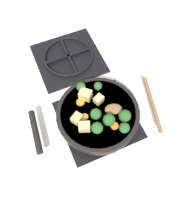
# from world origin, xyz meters

# --- Properties ---
(ground_plane) EXTENTS (2.40, 2.40, 0.00)m
(ground_plane) POSITION_xyz_m (0.00, 0.00, 0.00)
(ground_plane) COLOR white
(front_burner_grate) EXTENTS (0.31, 0.31, 0.03)m
(front_burner_grate) POSITION_xyz_m (0.00, 0.00, 0.01)
(front_burner_grate) COLOR black
(front_burner_grate) RESTS_ON ground_plane
(rear_burner_grate) EXTENTS (0.31, 0.31, 0.03)m
(rear_burner_grate) POSITION_xyz_m (0.00, 0.36, 0.01)
(rear_burner_grate) COLOR black
(rear_burner_grate) RESTS_ON ground_plane
(skillet_pan) EXTENTS (0.44, 0.33, 0.05)m
(skillet_pan) POSITION_xyz_m (-0.00, 0.00, 0.05)
(skillet_pan) COLOR black
(skillet_pan) RESTS_ON front_burner_grate
(wooden_spoon) EXTENTS (0.23, 0.24, 0.02)m
(wooden_spoon) POSITION_xyz_m (0.15, -0.04, 0.08)
(wooden_spoon) COLOR brown
(wooden_spoon) RESTS_ON skillet_pan
(tofu_cube_center_large) EXTENTS (0.05, 0.05, 0.03)m
(tofu_cube_center_large) POSITION_xyz_m (-0.07, -0.04, 0.09)
(tofu_cube_center_large) COLOR #DBB770
(tofu_cube_center_large) RESTS_ON skillet_pan
(tofu_cube_near_handle) EXTENTS (0.05, 0.04, 0.03)m
(tofu_cube_near_handle) POSITION_xyz_m (0.02, 0.04, 0.09)
(tofu_cube_near_handle) COLOR #DBB770
(tofu_cube_near_handle) RESTS_ON skillet_pan
(tofu_cube_east_chunk) EXTENTS (0.06, 0.06, 0.04)m
(tofu_cube_east_chunk) POSITION_xyz_m (-0.02, 0.08, 0.09)
(tofu_cube_east_chunk) COLOR #DBB770
(tofu_cube_east_chunk) RESTS_ON skillet_pan
(tofu_cube_west_chunk) EXTENTS (0.05, 0.05, 0.03)m
(tofu_cube_west_chunk) POSITION_xyz_m (-0.09, -0.00, 0.09)
(tofu_cube_west_chunk) COLOR #DBB770
(tofu_cube_west_chunk) RESTS_ON skillet_pan
(broccoli_floret_near_spoon) EXTENTS (0.03, 0.03, 0.04)m
(broccoli_floret_near_spoon) POSITION_xyz_m (0.04, 0.10, 0.10)
(broccoli_floret_near_spoon) COLOR #709956
(broccoli_floret_near_spoon) RESTS_ON skillet_pan
(broccoli_floret_center_top) EXTENTS (0.05, 0.05, 0.05)m
(broccoli_floret_center_top) POSITION_xyz_m (0.08, -0.07, 0.10)
(broccoli_floret_center_top) COLOR #709956
(broccoli_floret_center_top) RESTS_ON skillet_pan
(broccoli_floret_east_rim) EXTENTS (0.04, 0.04, 0.05)m
(broccoli_floret_east_rim) POSITION_xyz_m (-0.02, -0.02, 0.10)
(broccoli_floret_east_rim) COLOR #709956
(broccoli_floret_east_rim) RESTS_ON skillet_pan
(broccoli_floret_west_rim) EXTENTS (0.05, 0.05, 0.05)m
(broccoli_floret_west_rim) POSITION_xyz_m (0.02, -0.06, 0.10)
(broccoli_floret_west_rim) COLOR #709956
(broccoli_floret_west_rim) RESTS_ON skillet_pan
(broccoli_floret_north_edge) EXTENTS (0.04, 0.04, 0.05)m
(broccoli_floret_north_edge) POSITION_xyz_m (0.06, -0.11, 0.10)
(broccoli_floret_north_edge) COLOR #709956
(broccoli_floret_north_edge) RESTS_ON skillet_pan
(broccoli_floret_south_cluster) EXTENTS (0.04, 0.04, 0.05)m
(broccoli_floret_south_cluster) POSITION_xyz_m (-0.02, 0.12, 0.10)
(broccoli_floret_south_cluster) COLOR #709956
(broccoli_floret_south_cluster) RESTS_ON skillet_pan
(broccoli_floret_mid_floret) EXTENTS (0.04, 0.04, 0.05)m
(broccoli_floret_mid_floret) POSITION_xyz_m (-0.03, -0.07, 0.10)
(broccoli_floret_mid_floret) COLOR #709956
(broccoli_floret_mid_floret) RESTS_ON skillet_pan
(carrot_slice_orange_thin) EXTENTS (0.03, 0.03, 0.01)m
(carrot_slice_orange_thin) POSITION_xyz_m (-0.06, -0.00, 0.08)
(carrot_slice_orange_thin) COLOR orange
(carrot_slice_orange_thin) RESTS_ON skillet_pan
(carrot_slice_near_center) EXTENTS (0.03, 0.03, 0.01)m
(carrot_slice_near_center) POSITION_xyz_m (-0.05, 0.07, 0.08)
(carrot_slice_near_center) COLOR orange
(carrot_slice_near_center) RESTS_ON skillet_pan
(carrot_slice_edge_slice) EXTENTS (0.03, 0.03, 0.01)m
(carrot_slice_edge_slice) POSITION_xyz_m (0.03, -0.08, 0.08)
(carrot_slice_edge_slice) COLOR orange
(carrot_slice_edge_slice) RESTS_ON skillet_pan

